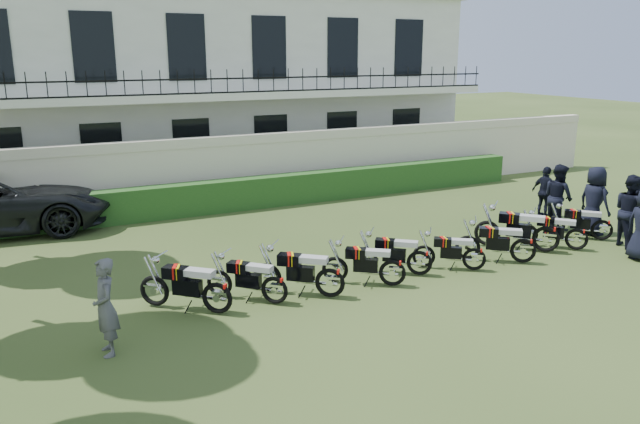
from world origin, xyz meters
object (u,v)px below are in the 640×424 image
object	(u,v)px
motorcycle_9	(602,225)
motorcycle_3	(393,267)
motorcycle_2	(330,276)
officer_1	(630,211)
officer_4	(558,197)
inspector	(105,307)
motorcycle_4	(420,257)
motorcycle_8	(577,234)
motorcycle_1	(274,283)
motorcycle_0	(217,290)
officer_2	(637,209)
motorcycle_5	(475,254)
motorcycle_6	(524,245)
motorcycle_7	(547,233)
officer_5	(545,192)
officer_3	(594,201)

from	to	relation	value
motorcycle_9	motorcycle_3	bearing A→B (deg)	138.31
motorcycle_2	officer_1	size ratio (longest dim) A/B	0.83
officer_4	inspector	bearing A→B (deg)	108.50
motorcycle_2	motorcycle_4	size ratio (longest dim) A/B	1.09
motorcycle_8	motorcycle_1	bearing A→B (deg)	137.53
motorcycle_0	officer_4	size ratio (longest dim) A/B	0.82
motorcycle_3	officer_2	world-z (taller)	officer_2
officer_1	officer_2	world-z (taller)	officer_1
motorcycle_2	motorcycle_3	size ratio (longest dim) A/B	1.04
motorcycle_1	motorcycle_2	distance (m)	1.17
officer_2	motorcycle_5	bearing A→B (deg)	84.36
motorcycle_6	officer_2	distance (m)	4.28
motorcycle_4	motorcycle_8	bearing A→B (deg)	-53.06
motorcycle_6	motorcycle_9	xyz separation A→B (m)	(3.27, 0.48, -0.04)
motorcycle_1	motorcycle_7	size ratio (longest dim) A/B	0.81
motorcycle_0	motorcycle_7	bearing A→B (deg)	-47.50
motorcycle_5	motorcycle_6	xyz separation A→B (m)	(1.39, -0.11, 0.05)
motorcycle_5	officer_2	world-z (taller)	officer_2
motorcycle_1	officer_2	bearing A→B (deg)	-45.45
officer_5	motorcycle_8	bearing A→B (deg)	140.13
officer_2	motorcycle_1	bearing A→B (deg)	82.65
motorcycle_1	motorcycle_8	distance (m)	8.27
motorcycle_2	officer_3	bearing A→B (deg)	-44.22
motorcycle_4	officer_2	xyz separation A→B (m)	(6.99, -0.17, 0.36)
officer_1	officer_2	size ratio (longest dim) A/B	1.16
motorcycle_0	officer_2	xyz separation A→B (m)	(11.75, -0.14, 0.32)
officer_3	motorcycle_4	bearing A→B (deg)	95.19
motorcycle_4	officer_3	bearing A→B (deg)	-44.26
officer_3	motorcycle_0	bearing A→B (deg)	92.86
motorcycle_9	officer_4	bearing A→B (deg)	52.25
motorcycle_1	motorcycle_2	xyz separation A→B (m)	(1.15, -0.20, 0.04)
motorcycle_0	motorcycle_6	xyz separation A→B (m)	(7.49, -0.37, -0.02)
motorcycle_4	motorcycle_5	size ratio (longest dim) A/B	1.04
motorcycle_0	officer_5	xyz separation A→B (m)	(11.24, 2.66, 0.29)
motorcycle_5	officer_4	bearing A→B (deg)	-31.21
motorcycle_4	officer_5	distance (m)	7.00
motorcycle_9	officer_3	xyz separation A→B (m)	(0.26, 0.57, 0.52)
motorcycle_0	motorcycle_1	bearing A→B (deg)	-49.52
motorcycle_2	motorcycle_8	world-z (taller)	motorcycle_2
motorcycle_3	officer_3	xyz separation A→B (m)	(7.18, 0.94, 0.50)
motorcycle_0	motorcycle_5	distance (m)	6.10
officer_3	officer_5	bearing A→B (deg)	-7.04
motorcycle_9	motorcycle_1	bearing A→B (deg)	136.15
motorcycle_7	inspector	distance (m)	10.78
motorcycle_5	motorcycle_6	world-z (taller)	motorcycle_6
officer_1	officer_3	xyz separation A→B (m)	(0.05, 1.18, 0.01)
motorcycle_3	officer_5	size ratio (longest dim) A/B	0.97
inspector	officer_2	distance (m)	13.89
motorcycle_6	inspector	xyz separation A→B (m)	(-9.62, -0.37, 0.36)
motorcycle_0	inspector	size ratio (longest dim) A/B	0.92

